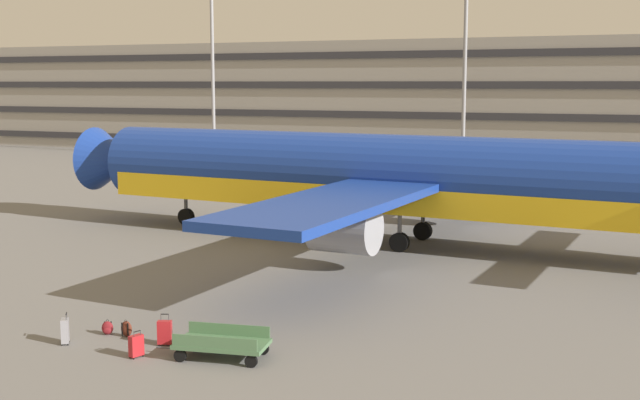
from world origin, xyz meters
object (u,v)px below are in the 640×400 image
object	(u,v)px
suitcase_laid_flat	(65,331)
suitcase_scuffed	(136,346)
airliner	(396,178)
suitcase_small	(165,332)
baggage_cart	(222,344)
backpack_navy	(127,329)
backpack_orange	(107,328)

from	to	relation	value
suitcase_laid_flat	suitcase_scuffed	bearing A→B (deg)	-4.43
suitcase_laid_flat	suitcase_scuffed	world-z (taller)	suitcase_laid_flat
airliner	suitcase_small	world-z (taller)	airliner
airliner	suitcase_scuffed	bearing A→B (deg)	-95.46
suitcase_scuffed	baggage_cart	distance (m)	2.44
suitcase_laid_flat	backpack_navy	xyz separation A→B (m)	(1.27, 1.30, -0.17)
suitcase_small	baggage_cart	distance (m)	2.17
airliner	baggage_cart	world-z (taller)	airliner
airliner	suitcase_laid_flat	bearing A→B (deg)	-103.60
suitcase_scuffed	backpack_orange	world-z (taller)	suitcase_scuffed
suitcase_small	suitcase_scuffed	world-z (taller)	suitcase_small
baggage_cart	airliner	bearing A→B (deg)	91.56
suitcase_scuffed	baggage_cart	world-z (taller)	baggage_cart
suitcase_small	suitcase_scuffed	bearing A→B (deg)	-96.19
airliner	backpack_navy	world-z (taller)	airliner
suitcase_small	backpack_navy	bearing A→B (deg)	170.38
suitcase_laid_flat	baggage_cart	world-z (taller)	suitcase_laid_flat
backpack_navy	baggage_cart	bearing A→B (deg)	-9.71
backpack_navy	baggage_cart	size ratio (longest dim) A/B	0.16
suitcase_small	suitcase_scuffed	xyz separation A→B (m)	(-0.14, -1.25, -0.05)
baggage_cart	suitcase_scuffed	bearing A→B (deg)	-158.92
airliner	baggage_cart	distance (m)	18.09
suitcase_small	baggage_cart	bearing A→B (deg)	-9.78
baggage_cart	suitcase_small	bearing A→B (deg)	170.22
suitcase_laid_flat	baggage_cart	xyz separation A→B (m)	(4.97, 0.67, 0.02)
baggage_cart	backpack_navy	bearing A→B (deg)	170.29
backpack_navy	baggage_cart	xyz separation A→B (m)	(3.70, -0.63, 0.19)
suitcase_laid_flat	backpack_navy	world-z (taller)	suitcase_laid_flat
suitcase_small	backpack_navy	world-z (taller)	suitcase_small
suitcase_small	suitcase_laid_flat	world-z (taller)	suitcase_small
airliner	suitcase_scuffed	distance (m)	19.05
suitcase_small	suitcase_laid_flat	xyz separation A→B (m)	(-2.83, -1.04, 0.01)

